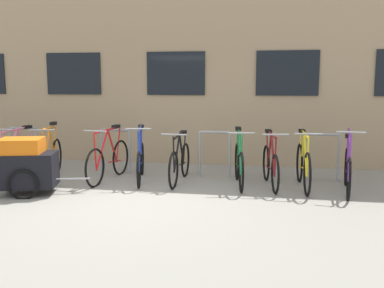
{
  "coord_description": "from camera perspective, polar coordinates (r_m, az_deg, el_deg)",
  "views": [
    {
      "loc": [
        2.1,
        -6.37,
        1.86
      ],
      "look_at": [
        0.65,
        1.6,
        0.68
      ],
      "focal_mm": 41.13,
      "sensor_mm": 36.0,
      "label": 1
    }
  ],
  "objects": [
    {
      "name": "bicycle_blue",
      "position": [
        8.27,
        -6.7,
        -2.14
      ],
      "size": [
        0.56,
        1.71,
        1.06
      ],
      "color": "black",
      "rests_on": "ground"
    },
    {
      "name": "bicycle_purple",
      "position": [
        7.83,
        19.53,
        -3.11
      ],
      "size": [
        0.44,
        1.71,
        1.09
      ],
      "color": "black",
      "rests_on": "ground"
    },
    {
      "name": "storefront_building",
      "position": [
        13.56,
        1.4,
        11.6
      ],
      "size": [
        28.0,
        7.64,
        5.31
      ],
      "color": "tan",
      "rests_on": "ground"
    },
    {
      "name": "bicycle_green",
      "position": [
        7.89,
        6.12,
        -2.56
      ],
      "size": [
        0.44,
        1.68,
        1.03
      ],
      "color": "black",
      "rests_on": "ground"
    },
    {
      "name": "ground_plane",
      "position": [
        6.96,
        -7.71,
        -7.31
      ],
      "size": [
        42.0,
        42.0,
        0.0
      ],
      "primitive_type": "plane",
      "color": "gray"
    },
    {
      "name": "bicycle_pink",
      "position": [
        9.34,
        -21.52,
        -1.52
      ],
      "size": [
        0.44,
        1.63,
        0.99
      ],
      "color": "black",
      "rests_on": "ground"
    },
    {
      "name": "bicycle_orange",
      "position": [
        8.83,
        -17.87,
        -1.72
      ],
      "size": [
        0.57,
        1.7,
        1.07
      ],
      "color": "black",
      "rests_on": "ground"
    },
    {
      "name": "bicycle_black",
      "position": [
        8.11,
        -1.6,
        -2.36
      ],
      "size": [
        0.44,
        1.69,
        0.97
      ],
      "color": "black",
      "rests_on": "ground"
    },
    {
      "name": "bike_trailer",
      "position": [
        7.71,
        -20.68,
        -2.55
      ],
      "size": [
        1.48,
        0.82,
        0.94
      ],
      "color": "black",
      "rests_on": "ground"
    },
    {
      "name": "bike_rack",
      "position": [
        8.63,
        -3.66,
        -0.5
      ],
      "size": [
        6.63,
        0.05,
        0.9
      ],
      "color": "gray",
      "rests_on": "ground"
    },
    {
      "name": "bicycle_maroon",
      "position": [
        7.9,
        10.14,
        -2.71
      ],
      "size": [
        0.45,
        1.66,
        1.01
      ],
      "color": "black",
      "rests_on": "ground"
    },
    {
      "name": "bicycle_red",
      "position": [
        8.39,
        -10.77,
        -2.0
      ],
      "size": [
        0.44,
        1.79,
        1.03
      ],
      "color": "black",
      "rests_on": "ground"
    },
    {
      "name": "bicycle_yellow",
      "position": [
        7.87,
        14.22,
        -2.72
      ],
      "size": [
        0.44,
        1.76,
        1.04
      ],
      "color": "black",
      "rests_on": "ground"
    }
  ]
}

